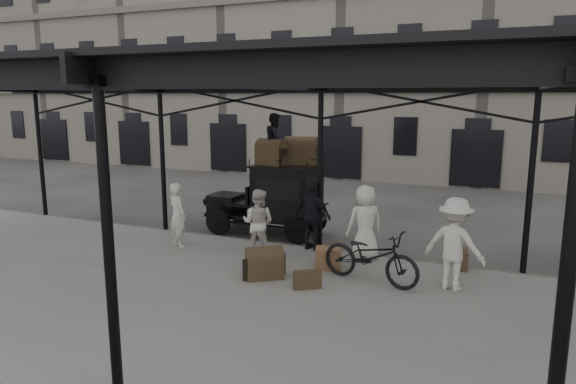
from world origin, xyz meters
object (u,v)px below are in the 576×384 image
object	(u,v)px
porter_left	(177,215)
steamer_trunk_roof_near	(272,154)
bicycle	(371,256)
taxi	(278,196)
porter_official	(313,216)
steamer_trunk_platform	(264,265)

from	to	relation	value
porter_left	steamer_trunk_roof_near	size ratio (longest dim) A/B	2.01
bicycle	porter_left	bearing A→B (deg)	95.84
taxi	porter_left	xyz separation A→B (m)	(-1.77, -2.66, -0.18)
taxi	porter_left	distance (m)	3.20
porter_official	bicycle	size ratio (longest dim) A/B	0.82
bicycle	steamer_trunk_roof_near	bearing A→B (deg)	63.60
steamer_trunk_platform	taxi	bearing A→B (deg)	74.36
bicycle	steamer_trunk_roof_near	world-z (taller)	steamer_trunk_roof_near
steamer_trunk_platform	porter_official	bearing A→B (deg)	48.38
porter_left	porter_official	world-z (taller)	porter_official
taxi	bicycle	size ratio (longest dim) A/B	1.62
porter_left	steamer_trunk_platform	xyz separation A→B (m)	(3.21, -1.28, -0.58)
porter_official	steamer_trunk_roof_near	size ratio (longest dim) A/B	2.12
porter_official	bicycle	bearing A→B (deg)	151.26
bicycle	steamer_trunk_platform	size ratio (longest dim) A/B	2.76
taxi	bicycle	world-z (taller)	taxi
taxi	steamer_trunk_roof_near	bearing A→B (deg)	-108.07
taxi	porter_left	bearing A→B (deg)	-123.59
steamer_trunk_roof_near	steamer_trunk_platform	world-z (taller)	steamer_trunk_roof_near
taxi	steamer_trunk_platform	bearing A→B (deg)	-69.90
porter_left	steamer_trunk_roof_near	world-z (taller)	steamer_trunk_roof_near
steamer_trunk_roof_near	porter_official	bearing A→B (deg)	-24.29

